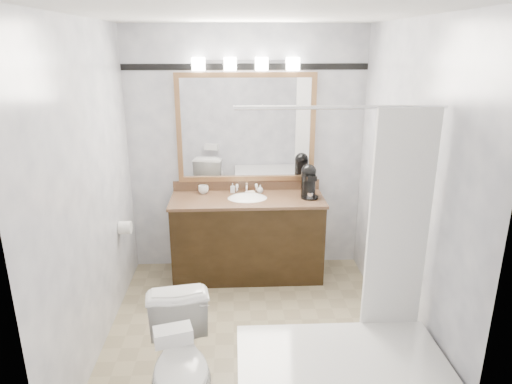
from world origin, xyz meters
TOP-DOWN VIEW (x-y plane):
  - room at (0.00, 0.00)m, footprint 2.42×2.62m
  - vanity at (0.00, 1.02)m, footprint 1.53×0.58m
  - mirror at (0.00, 1.28)m, footprint 1.40×0.04m
  - vanity_light_bar at (0.00, 1.23)m, footprint 1.02×0.14m
  - accent_stripe at (0.00, 1.29)m, footprint 2.40×0.01m
  - bathtub at (0.55, -0.90)m, footprint 1.30×0.75m
  - tp_roll at (-1.14, 0.66)m, footprint 0.11×0.12m
  - toilet at (-0.47, -0.86)m, footprint 0.53×0.79m
  - tissue_box at (-0.47, -1.12)m, footprint 0.23×0.16m
  - coffee_maker at (0.61, 1.03)m, footprint 0.17×0.22m
  - cup_left at (-0.44, 1.18)m, footprint 0.13×0.13m
  - cup_right at (-0.46, 1.21)m, footprint 0.08×0.08m
  - soap_bottle_a at (-0.15, 1.20)m, footprint 0.05×0.05m
  - soap_bottle_b at (0.14, 1.18)m, footprint 0.08×0.08m
  - soap_bar at (0.03, 1.13)m, footprint 0.10×0.09m

SIDE VIEW (x-z plane):
  - bathtub at x=0.55m, z-range -0.70..1.26m
  - toilet at x=-0.47m, z-range 0.00..0.74m
  - vanity at x=0.00m, z-range -0.04..0.93m
  - tp_roll at x=-1.14m, z-range 0.64..0.76m
  - tissue_box at x=-0.47m, z-range 0.74..0.83m
  - soap_bar at x=0.03m, z-range 0.85..0.88m
  - cup_right at x=-0.46m, z-range 0.85..0.92m
  - cup_left at x=-0.44m, z-range 0.85..0.93m
  - soap_bottle_b at x=0.14m, z-range 0.85..0.93m
  - soap_bottle_a at x=-0.15m, z-range 0.85..0.95m
  - coffee_maker at x=0.61m, z-range 0.85..1.19m
  - room at x=0.00m, z-range -0.01..2.51m
  - mirror at x=0.00m, z-range 0.95..2.05m
  - accent_stripe at x=0.00m, z-range 2.07..2.13m
  - vanity_light_bar at x=0.00m, z-range 2.07..2.19m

